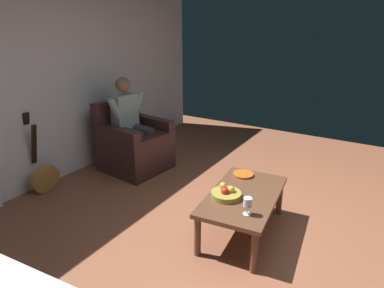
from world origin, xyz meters
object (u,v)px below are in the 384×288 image
person_seated (131,121)px  decorative_dish (243,174)px  coffee_table (243,199)px  guitar (44,175)px  fruit_bowl (226,193)px  wine_glass_near (248,203)px  armchair (133,145)px

person_seated → decorative_dish: 1.79m
coffee_table → guitar: 2.41m
guitar → decorative_dish: guitar is taller
fruit_bowl → wine_glass_near: bearing=57.7°
guitar → wine_glass_near: 2.55m
wine_glass_near → decorative_dish: wine_glass_near is taller
decorative_dish → wine_glass_near: bearing=25.6°
wine_glass_near → fruit_bowl: wine_glass_near is taller
armchair → wine_glass_near: (0.95, 2.06, 0.19)m
armchair → guitar: size_ratio=0.97×
armchair → coffee_table: armchair is taller
wine_glass_near → fruit_bowl: (-0.18, -0.28, -0.07)m
wine_glass_near → person_seated: bearing=-114.7°
armchair → guitar: bearing=-16.8°
guitar → fruit_bowl: guitar is taller
fruit_bowl → decorative_dish: bearing=-174.6°
person_seated → fruit_bowl: (0.78, 1.80, -0.23)m
coffee_table → decorative_dish: bearing=-155.8°
guitar → fruit_bowl: 2.28m
armchair → guitar: guitar is taller
armchair → decorative_dish: 1.76m
guitar → wine_glass_near: bearing=93.2°
decorative_dish → armchair: bearing=-98.9°
fruit_bowl → decorative_dish: fruit_bowl is taller
guitar → coffee_table: bearing=100.9°
coffee_table → fruit_bowl: size_ratio=4.08×
person_seated → wine_glass_near: (0.96, 2.08, -0.16)m
guitar → decorative_dish: 2.36m
armchair → person_seated: person_seated is taller
person_seated → fruit_bowl: size_ratio=4.52×
wine_glass_near → decorative_dish: (-0.68, -0.33, -0.09)m
guitar → person_seated: bearing=157.9°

